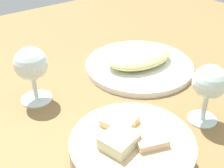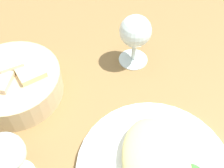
# 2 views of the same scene
# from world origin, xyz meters

# --- Properties ---
(ground_plane) EXTENTS (1.40, 1.40, 0.02)m
(ground_plane) POSITION_xyz_m (0.00, 0.00, -0.01)
(ground_plane) COLOR olive
(plate) EXTENTS (0.27, 0.27, 0.01)m
(plate) POSITION_xyz_m (-0.08, -0.12, 0.01)
(plate) COLOR white
(plate) RESTS_ON ground_plane
(omelette) EXTENTS (0.18, 0.13, 0.04)m
(omelette) POSITION_xyz_m (-0.08, -0.12, 0.03)
(omelette) COLOR #DFD480
(omelette) RESTS_ON plate
(lettuce_garnish) EXTENTS (0.04, 0.04, 0.02)m
(lettuce_garnish) POSITION_xyz_m (-0.11, -0.17, 0.02)
(lettuce_garnish) COLOR #428A38
(lettuce_garnish) RESTS_ON plate
(bread_basket) EXTENTS (0.20, 0.20, 0.08)m
(bread_basket) POSITION_xyz_m (0.14, 0.12, 0.03)
(bread_basket) COLOR tan
(bread_basket) RESTS_ON ground_plane
(wine_glass_near) EXTENTS (0.07, 0.07, 0.12)m
(wine_glass_near) POSITION_xyz_m (0.18, -0.14, 0.08)
(wine_glass_near) COLOR silver
(wine_glass_near) RESTS_ON ground_plane
(wine_glass_far) EXTENTS (0.06, 0.06, 0.12)m
(wine_glass_far) POSITION_xyz_m (-0.05, 0.11, 0.08)
(wine_glass_far) COLOR silver
(wine_glass_far) RESTS_ON ground_plane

